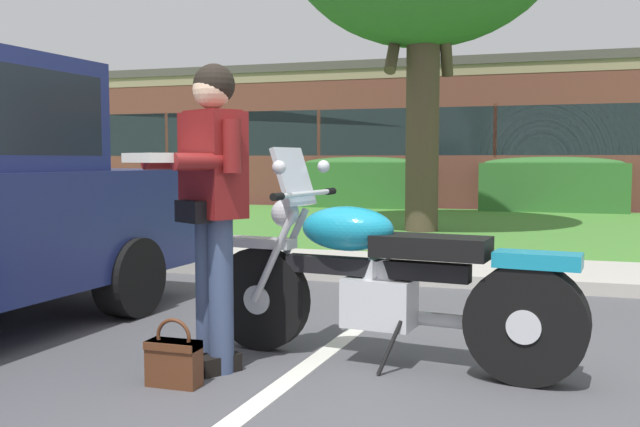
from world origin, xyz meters
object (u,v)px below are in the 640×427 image
(hedge_center_left, at_px, (552,184))
(brick_building, at_px, (506,140))
(motorcycle, at_px, (396,282))
(handbag, at_px, (174,359))
(hedge_left, at_px, (361,182))
(rider_person, at_px, (210,191))

(hedge_center_left, relative_size, brick_building, 0.12)
(motorcycle, distance_m, hedge_center_left, 12.14)
(handbag, distance_m, hedge_center_left, 12.97)
(motorcycle, xyz_separation_m, brick_building, (-0.23, 17.44, 1.27))
(brick_building, bearing_deg, hedge_left, -119.56)
(motorcycle, relative_size, handbag, 6.22)
(hedge_left, height_order, brick_building, brick_building)
(brick_building, bearing_deg, handbag, -92.53)
(hedge_center_left, height_order, brick_building, brick_building)
(hedge_center_left, bearing_deg, rider_person, -99.01)
(handbag, bearing_deg, hedge_center_left, 80.93)
(motorcycle, xyz_separation_m, hedge_center_left, (1.01, 12.10, 0.16))
(motorcycle, bearing_deg, hedge_left, 105.09)
(brick_building, bearing_deg, motorcycle, -89.23)
(handbag, height_order, brick_building, brick_building)
(handbag, relative_size, hedge_center_left, 0.12)
(rider_person, height_order, hedge_left, rider_person)
(handbag, xyz_separation_m, hedge_center_left, (2.04, 12.80, 0.51))
(rider_person, relative_size, hedge_center_left, 0.56)
(handbag, xyz_separation_m, brick_building, (0.80, 18.14, 1.62))
(motorcycle, relative_size, rider_person, 1.31)
(motorcycle, height_order, brick_building, brick_building)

